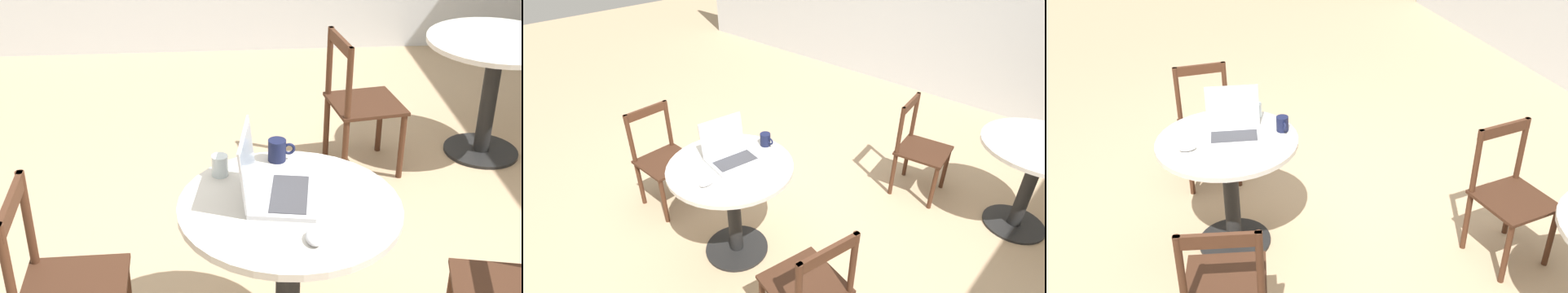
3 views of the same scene
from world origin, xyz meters
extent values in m
plane|color=tan|center=(0.00, 0.00, 0.00)|extent=(16.00, 16.00, 0.00)
cylinder|color=black|center=(0.05, -0.46, 0.01)|extent=(0.46, 0.46, 0.02)
cylinder|color=black|center=(0.05, -0.46, 0.37)|extent=(0.10, 0.10, 0.71)
cylinder|color=silver|center=(0.05, -0.46, 0.74)|extent=(0.83, 0.83, 0.03)
cylinder|color=black|center=(1.48, 1.25, 0.01)|extent=(0.46, 0.46, 0.02)
cylinder|color=black|center=(1.48, 1.25, 0.37)|extent=(0.10, 0.10, 0.71)
cylinder|color=silver|center=(1.48, 1.25, 0.74)|extent=(0.83, 0.83, 0.03)
cylinder|color=#472819|center=(-0.60, -0.30, 0.21)|extent=(0.04, 0.04, 0.41)
cylinder|color=#472819|center=(-0.59, -0.64, 0.21)|extent=(0.04, 0.04, 0.41)
cylinder|color=#472819|center=(-0.95, -0.30, 0.21)|extent=(0.04, 0.04, 0.41)
cylinder|color=#472819|center=(-0.94, -0.65, 0.21)|extent=(0.04, 0.04, 0.41)
cube|color=#3C2215|center=(-0.77, -0.47, 0.42)|extent=(0.41, 0.41, 0.02)
cylinder|color=#472819|center=(-0.95, -0.30, 0.64)|extent=(0.04, 0.04, 0.42)
cylinder|color=#472819|center=(-0.94, -0.65, 0.64)|extent=(0.04, 0.04, 0.42)
cube|color=#472819|center=(-0.95, -0.48, 0.82)|extent=(0.03, 0.38, 0.07)
cylinder|color=#472819|center=(0.73, -0.43, 0.21)|extent=(0.04, 0.04, 0.41)
cube|color=#3C2215|center=(0.86, -0.64, 0.42)|extent=(0.48, 0.48, 0.02)
cylinder|color=#472819|center=(1.07, -0.50, 0.64)|extent=(0.04, 0.04, 0.42)
cube|color=#472819|center=(1.03, -0.67, 0.82)|extent=(0.10, 0.38, 0.07)
cylinder|color=#472819|center=(0.83, 1.32, 0.21)|extent=(0.04, 0.04, 0.41)
cylinder|color=#472819|center=(0.88, 0.98, 0.21)|extent=(0.04, 0.04, 0.41)
cylinder|color=#472819|center=(0.48, 1.27, 0.21)|extent=(0.04, 0.04, 0.41)
cylinder|color=#472819|center=(0.53, 0.92, 0.21)|extent=(0.04, 0.04, 0.41)
cube|color=#3C2215|center=(0.68, 1.12, 0.42)|extent=(0.46, 0.46, 0.02)
cylinder|color=#472819|center=(0.48, 1.27, 0.64)|extent=(0.04, 0.04, 0.42)
cylinder|color=#472819|center=(0.53, 0.92, 0.64)|extent=(0.04, 0.04, 0.42)
cube|color=#472819|center=(0.51, 1.10, 0.82)|extent=(0.08, 0.38, 0.07)
cube|color=#B7B7BC|center=(0.04, -0.41, 0.77)|extent=(0.30, 0.35, 0.02)
cube|color=#38383D|center=(0.05, -0.42, 0.78)|extent=(0.18, 0.29, 0.00)
cube|color=#B7B7BC|center=(-0.10, -0.39, 0.90)|extent=(0.09, 0.32, 0.25)
cube|color=silver|center=(-0.10, -0.39, 0.90)|extent=(0.08, 0.29, 0.22)
ellipsoid|color=#B7B7BC|center=(0.11, -0.69, 0.77)|extent=(0.06, 0.10, 0.03)
cylinder|color=#141938|center=(0.04, -0.12, 0.80)|extent=(0.07, 0.07, 0.09)
torus|color=#141938|center=(0.08, -0.12, 0.81)|extent=(0.05, 0.01, 0.05)
cylinder|color=silver|center=(-0.20, -0.22, 0.80)|extent=(0.07, 0.07, 0.09)
camera|label=1|loc=(-0.22, -2.71, 2.21)|focal=50.00mm
camera|label=2|loc=(1.83, -1.82, 2.26)|focal=28.00mm
camera|label=3|loc=(3.03, -0.88, 2.40)|focal=40.00mm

